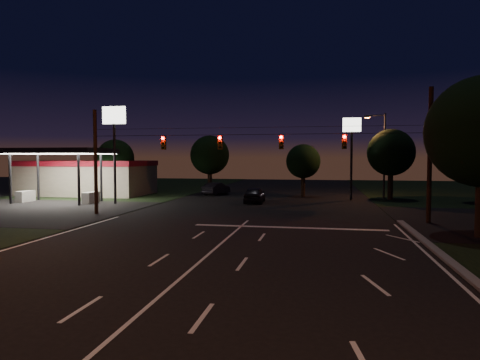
# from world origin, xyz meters

# --- Properties ---
(ground) EXTENTS (140.00, 140.00, 0.00)m
(ground) POSITION_xyz_m (0.00, 0.00, 0.00)
(ground) COLOR black
(ground) RESTS_ON ground
(cross_street_left) EXTENTS (20.00, 16.00, 0.02)m
(cross_street_left) POSITION_xyz_m (-20.00, 16.00, 0.00)
(cross_street_left) COLOR black
(cross_street_left) RESTS_ON ground
(center_line) EXTENTS (0.14, 40.00, 0.01)m
(center_line) POSITION_xyz_m (0.00, -6.00, 0.01)
(center_line) COLOR silver
(center_line) RESTS_ON ground
(stop_bar) EXTENTS (12.00, 0.50, 0.01)m
(stop_bar) POSITION_xyz_m (3.00, 11.50, 0.01)
(stop_bar) COLOR silver
(stop_bar) RESTS_ON ground
(utility_pole_right) EXTENTS (0.30, 0.30, 9.00)m
(utility_pole_right) POSITION_xyz_m (12.00, 15.00, 0.00)
(utility_pole_right) COLOR black
(utility_pole_right) RESTS_ON ground
(utility_pole_left) EXTENTS (0.28, 0.28, 8.00)m
(utility_pole_left) POSITION_xyz_m (-12.00, 15.00, 0.00)
(utility_pole_left) COLOR black
(utility_pole_left) RESTS_ON ground
(signal_span) EXTENTS (24.00, 0.40, 1.56)m
(signal_span) POSITION_xyz_m (-0.00, 14.96, 5.50)
(signal_span) COLOR black
(signal_span) RESTS_ON ground
(gas_station) EXTENTS (14.20, 16.10, 5.25)m
(gas_station) POSITION_xyz_m (-21.86, 30.39, 2.38)
(gas_station) COLOR gray
(gas_station) RESTS_ON ground
(pole_sign_left_near) EXTENTS (2.20, 0.30, 9.10)m
(pole_sign_left_near) POSITION_xyz_m (-14.00, 22.00, 6.98)
(pole_sign_left_near) COLOR black
(pole_sign_left_near) RESTS_ON ground
(pole_sign_right) EXTENTS (1.80, 0.30, 8.40)m
(pole_sign_right) POSITION_xyz_m (8.00, 30.00, 6.24)
(pole_sign_right) COLOR black
(pole_sign_right) RESTS_ON ground
(street_light_right_far) EXTENTS (2.20, 0.35, 9.00)m
(street_light_right_far) POSITION_xyz_m (11.24, 32.00, 5.24)
(street_light_right_far) COLOR black
(street_light_right_far) RESTS_ON ground
(tree_far_a) EXTENTS (4.20, 4.20, 6.42)m
(tree_far_a) POSITION_xyz_m (-17.98, 30.12, 4.26)
(tree_far_a) COLOR black
(tree_far_a) RESTS_ON ground
(tree_far_b) EXTENTS (4.60, 4.60, 6.98)m
(tree_far_b) POSITION_xyz_m (-7.98, 34.13, 4.61)
(tree_far_b) COLOR black
(tree_far_b) RESTS_ON ground
(tree_far_c) EXTENTS (3.80, 3.80, 5.86)m
(tree_far_c) POSITION_xyz_m (3.02, 33.10, 3.90)
(tree_far_c) COLOR black
(tree_far_c) RESTS_ON ground
(tree_far_d) EXTENTS (4.80, 4.80, 7.30)m
(tree_far_d) POSITION_xyz_m (12.02, 31.13, 4.83)
(tree_far_d) COLOR black
(tree_far_d) RESTS_ON ground
(car_oncoming_a) EXTENTS (1.98, 4.58, 1.54)m
(car_oncoming_a) POSITION_xyz_m (-1.36, 25.72, 0.77)
(car_oncoming_a) COLOR black
(car_oncoming_a) RESTS_ON ground
(car_oncoming_b) EXTENTS (2.58, 4.59, 1.43)m
(car_oncoming_b) POSITION_xyz_m (-7.17, 33.83, 0.72)
(car_oncoming_b) COLOR black
(car_oncoming_b) RESTS_ON ground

